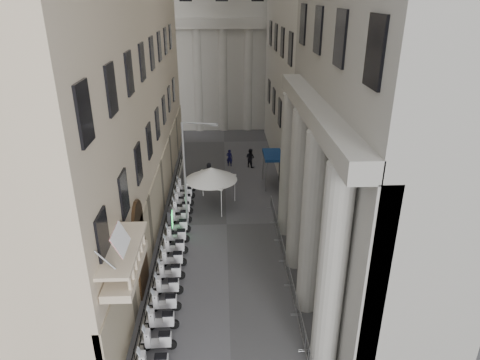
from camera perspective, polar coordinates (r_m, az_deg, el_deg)
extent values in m
cube|color=beige|center=(56.59, -2.47, 22.89)|extent=(22.00, 10.00, 30.00)
cylinder|color=silver|center=(33.62, -7.03, -2.37)|extent=(0.06, 0.06, 2.26)
cylinder|color=silver|center=(33.50, -2.12, -2.29)|extent=(0.06, 0.06, 2.26)
cylinder|color=silver|center=(36.21, -6.72, -0.37)|extent=(0.06, 0.06, 2.26)
cylinder|color=silver|center=(36.10, -2.17, -0.29)|extent=(0.06, 0.06, 2.26)
cube|color=white|center=(34.34, -4.57, 0.49)|extent=(3.08, 3.08, 0.12)
cone|color=white|center=(34.14, -4.60, 1.28)|extent=(4.10, 4.10, 1.03)
cylinder|color=#96999E|center=(30.41, -7.37, 0.51)|extent=(0.16, 0.16, 7.85)
cylinder|color=#96999E|center=(28.75, -5.53, 7.54)|extent=(2.32, 0.67, 0.12)
cube|color=#96999E|center=(28.49, -3.42, 7.35)|extent=(0.53, 0.32, 0.15)
cube|color=black|center=(30.64, -9.29, -5.54)|extent=(0.32, 0.95, 1.99)
cube|color=#19E54C|center=(30.52, -9.03, -5.17)|extent=(0.07, 0.72, 1.11)
imported|color=#0D0D35|center=(42.21, -1.41, 2.97)|extent=(0.71, 0.56, 1.72)
imported|color=black|center=(41.96, 1.36, 2.97)|extent=(1.17, 1.15, 1.90)
imported|color=black|center=(38.67, -4.13, 1.00)|extent=(0.95, 0.68, 1.83)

